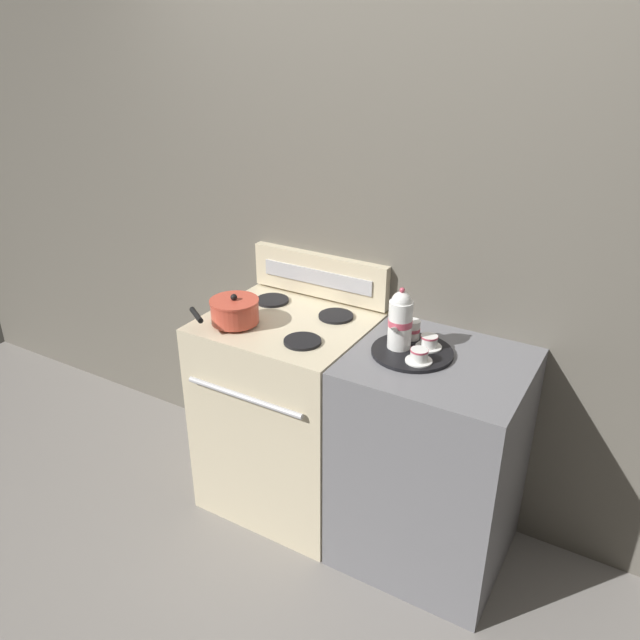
% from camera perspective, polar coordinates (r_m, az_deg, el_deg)
% --- Properties ---
extents(ground_plane, '(6.00, 6.00, 0.00)m').
position_cam_1_polar(ground_plane, '(3.05, 2.92, -17.63)').
color(ground_plane, gray).
extents(wall_back, '(6.00, 0.05, 2.20)m').
position_cam_1_polar(wall_back, '(2.71, 6.68, 4.03)').
color(wall_back, '#666056').
rests_on(wall_back, ground).
extents(stove, '(0.69, 0.64, 0.95)m').
position_cam_1_polar(stove, '(2.89, -2.88, -8.46)').
color(stove, beige).
rests_on(stove, ground).
extents(control_panel, '(0.68, 0.05, 0.20)m').
position_cam_1_polar(control_panel, '(2.83, -0.04, 4.10)').
color(control_panel, beige).
rests_on(control_panel, stove).
extents(side_counter, '(0.67, 0.61, 0.94)m').
position_cam_1_polar(side_counter, '(2.64, 10.05, -12.60)').
color(side_counter, slate).
rests_on(side_counter, ground).
extents(saucepan, '(0.25, 0.28, 0.13)m').
position_cam_1_polar(saucepan, '(2.62, -7.85, 0.84)').
color(saucepan, '#D14C38').
rests_on(saucepan, stove).
extents(serving_tray, '(0.31, 0.31, 0.01)m').
position_cam_1_polar(serving_tray, '(2.42, 8.47, -2.86)').
color(serving_tray, black).
rests_on(serving_tray, side_counter).
extents(teapot, '(0.09, 0.15, 0.25)m').
position_cam_1_polar(teapot, '(2.38, 7.38, 0.05)').
color(teapot, white).
rests_on(teapot, serving_tray).
extents(teacup_left, '(0.10, 0.10, 0.05)m').
position_cam_1_polar(teacup_left, '(2.43, 9.93, -1.96)').
color(teacup_left, white).
rests_on(teacup_left, serving_tray).
extents(teacup_right, '(0.10, 0.10, 0.05)m').
position_cam_1_polar(teacup_right, '(2.33, 9.05, -3.23)').
color(teacup_right, white).
rests_on(teacup_right, serving_tray).
extents(creamer_jug, '(0.06, 0.06, 0.08)m').
position_cam_1_polar(creamer_jug, '(2.49, 8.44, -0.85)').
color(creamer_jug, white).
rests_on(creamer_jug, serving_tray).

